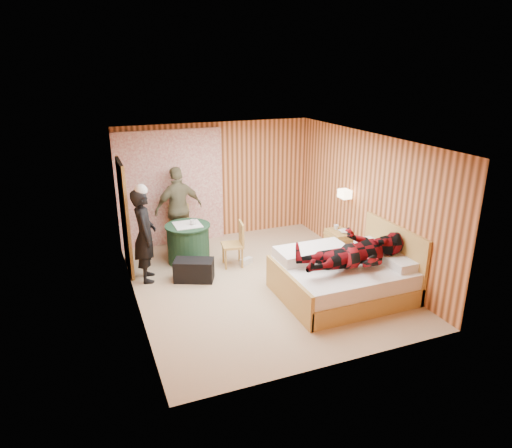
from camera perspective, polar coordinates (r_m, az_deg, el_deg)
name	(u,v)px	position (r m, az deg, el deg)	size (l,w,h in m)	color
floor	(260,282)	(8.08, 0.47, -7.30)	(4.20, 5.00, 0.01)	tan
ceiling	(260,140)	(7.31, 0.52, 10.50)	(4.20, 5.00, 0.01)	white
wall_back	(216,181)	(9.87, -4.99, 5.37)	(4.20, 0.02, 2.50)	#EA9259
wall_left	(131,231)	(7.13, -15.36, -0.84)	(0.02, 5.00, 2.50)	#EA9259
wall_right	(366,202)	(8.58, 13.62, 2.73)	(0.02, 5.00, 2.50)	#EA9259
curtain	(171,189)	(9.59, -10.60, 4.38)	(2.20, 0.08, 2.40)	white
doorway	(124,217)	(8.52, -16.12, 0.81)	(0.06, 0.90, 2.05)	black
wall_lamp	(345,194)	(8.83, 11.05, 3.72)	(0.26, 0.24, 0.16)	gold
bed	(344,277)	(7.68, 10.93, -6.51)	(2.04, 1.61, 1.11)	tan
nightstand	(339,244)	(9.15, 10.30, -2.42)	(0.41, 0.55, 0.54)	tan
round_table	(188,243)	(8.85, -8.44, -2.35)	(0.86, 0.86, 0.76)	#1E4225
chair_far	(180,224)	(9.42, -9.44, -0.03)	(0.44, 0.44, 0.93)	tan
chair_near	(236,241)	(8.56, -2.48, -2.11)	(0.44, 0.44, 0.86)	tan
duffel_bag	(194,270)	(8.15, -7.76, -5.73)	(0.68, 0.36, 0.39)	black
sneaker_left	(206,265)	(8.63, -6.25, -5.17)	(0.27, 0.11, 0.12)	silver
sneaker_right	(246,261)	(8.76, -1.24, -4.67)	(0.26, 0.11, 0.12)	silver
woman_standing	(145,235)	(8.10, -13.75, -1.40)	(0.61, 0.40, 1.66)	black
man_at_table	(179,209)	(9.35, -9.62, 1.91)	(1.01, 0.42, 1.72)	#6B6647
man_on_bed	(356,244)	(7.26, 12.39, -2.46)	(1.77, 0.67, 0.86)	maroon
book_lower	(341,232)	(9.02, 10.57, -0.94)	(0.17, 0.22, 0.02)	silver
book_upper	(341,231)	(9.01, 10.58, -0.83)	(0.16, 0.22, 0.02)	silver
cup_nightstand	(336,227)	(9.15, 9.99, -0.37)	(0.10, 0.10, 0.09)	silver
cup_table	(193,222)	(8.68, -7.86, 0.24)	(0.12, 0.12, 0.10)	silver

